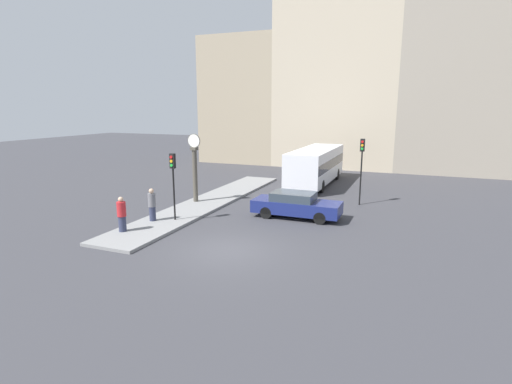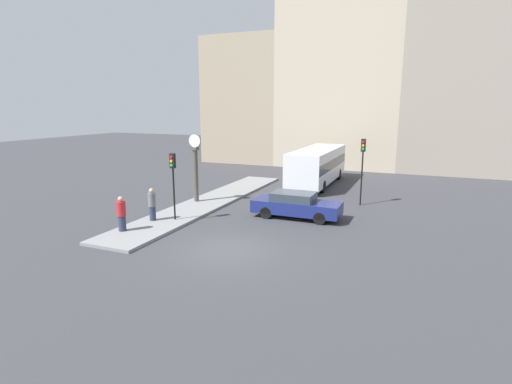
% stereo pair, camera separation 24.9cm
% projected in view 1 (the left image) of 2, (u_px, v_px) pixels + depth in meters
% --- Properties ---
extents(ground_plane, '(120.00, 120.00, 0.00)m').
position_uv_depth(ground_plane, '(229.00, 250.00, 16.83)').
color(ground_plane, '#38383D').
extents(sidewalk_corner, '(2.66, 18.28, 0.14)m').
position_uv_depth(sidewalk_corner, '(209.00, 202.00, 25.08)').
color(sidewalk_corner, gray).
rests_on(sidewalk_corner, ground_plane).
extents(building_row, '(30.14, 5.00, 18.88)m').
position_uv_depth(building_row, '(356.00, 78.00, 38.22)').
color(building_row, gray).
rests_on(building_row, ground_plane).
extents(sedan_car, '(4.76, 1.75, 1.40)m').
position_uv_depth(sedan_car, '(296.00, 205.00, 21.64)').
color(sedan_car, navy).
rests_on(sedan_car, ground_plane).
extents(bus_distant, '(2.53, 9.10, 2.77)m').
position_uv_depth(bus_distant, '(316.00, 164.00, 30.77)').
color(bus_distant, silver).
rests_on(bus_distant, ground_plane).
extents(traffic_light_near, '(0.26, 0.24, 3.47)m').
position_uv_depth(traffic_light_near, '(173.00, 173.00, 20.35)').
color(traffic_light_near, black).
rests_on(traffic_light_near, sidewalk_corner).
extents(traffic_light_far, '(0.26, 0.24, 4.06)m').
position_uv_depth(traffic_light_far, '(362.00, 158.00, 24.04)').
color(traffic_light_far, black).
rests_on(traffic_light_far, ground_plane).
extents(street_clock, '(0.85, 0.38, 4.19)m').
position_uv_depth(street_clock, '(195.00, 168.00, 24.48)').
color(street_clock, '#4C473D').
rests_on(street_clock, sidewalk_corner).
extents(pedestrian_grey_jacket, '(0.39, 0.39, 1.70)m').
position_uv_depth(pedestrian_grey_jacket, '(152.00, 205.00, 20.52)').
color(pedestrian_grey_jacket, '#2D334C').
rests_on(pedestrian_grey_jacket, sidewalk_corner).
extents(pedestrian_red_top, '(0.42, 0.42, 1.67)m').
position_uv_depth(pedestrian_red_top, '(122.00, 214.00, 18.76)').
color(pedestrian_red_top, '#2D334C').
rests_on(pedestrian_red_top, sidewalk_corner).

